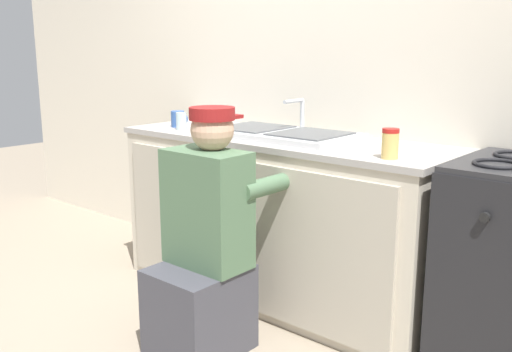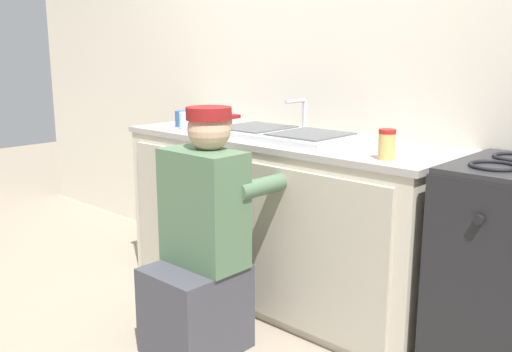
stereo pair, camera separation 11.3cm
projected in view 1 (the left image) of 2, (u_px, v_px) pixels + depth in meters
ground_plane at (244, 313)px, 2.98m from camera, size 12.00×12.00×0.00m
back_wall at (320, 67)px, 3.19m from camera, size 6.00×0.10×2.50m
counter_cabinet at (279, 221)px, 3.10m from camera, size 1.84×0.62×0.87m
countertop at (281, 140)px, 3.01m from camera, size 1.88×0.62×0.03m
sink_double_basin at (281, 133)px, 3.01m from camera, size 0.80×0.44×0.19m
plumber_person at (205, 252)px, 2.54m from camera, size 0.42×0.61×1.10m
condiment_jar at (390, 144)px, 2.39m from camera, size 0.07×0.07×0.13m
coffee_mug at (178, 119)px, 3.37m from camera, size 0.13×0.08×0.09m
spice_bottle_pepper at (225, 118)px, 3.40m from camera, size 0.04×0.04×0.10m
water_glass at (181, 121)px, 3.25m from camera, size 0.06×0.06×0.10m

